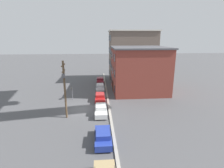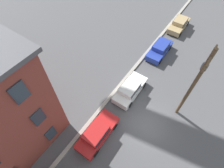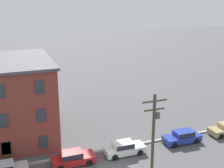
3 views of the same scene
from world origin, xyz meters
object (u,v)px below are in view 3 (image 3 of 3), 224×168
(car_white, at_px, (124,148))
(car_blue, at_px, (183,136))
(car_red, at_px, (72,158))
(utility_pole, at_px, (154,133))

(car_white, relative_size, car_blue, 1.00)
(car_red, height_order, car_blue, same)
(car_white, height_order, utility_pole, utility_pole)
(car_blue, bearing_deg, utility_pole, -142.28)
(utility_pole, bearing_deg, car_white, 98.84)
(car_red, distance_m, car_white, 5.68)
(car_white, bearing_deg, car_blue, 0.85)
(car_white, distance_m, utility_pole, 6.42)
(car_white, height_order, car_blue, same)
(utility_pole, bearing_deg, car_red, 142.51)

